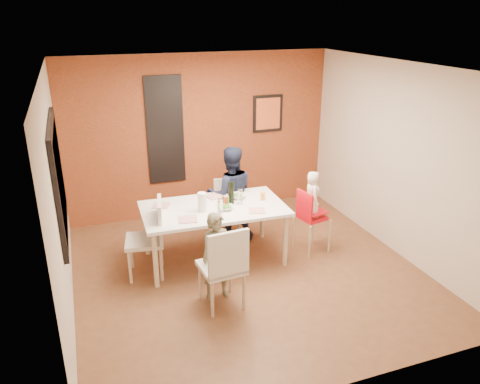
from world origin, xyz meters
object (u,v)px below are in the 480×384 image
object	(u,v)px
chair_left	(151,234)
paper_towel_roll	(202,202)
dining_table	(214,212)
wine_bottle	(231,193)
chair_near	(224,264)
high_chair	(310,215)
child_far	(231,194)
toddler	(312,194)
chair_far	(227,204)
child_near	(217,257)

from	to	relation	value
chair_left	paper_towel_roll	bearing A→B (deg)	100.83
dining_table	wine_bottle	size ratio (longest dim) A/B	6.32
chair_near	high_chair	size ratio (longest dim) A/B	1.10
child_far	chair_near	bearing A→B (deg)	77.78
high_chair	toddler	world-z (taller)	toddler
chair_left	chair_near	bearing A→B (deg)	42.05
chair_far	high_chair	size ratio (longest dim) A/B	0.90
dining_table	chair_left	size ratio (longest dim) A/B	1.88
child_near	toddler	distance (m)	1.78
wine_bottle	high_chair	bearing A→B (deg)	-14.02
paper_towel_roll	child_far	bearing A→B (deg)	45.84
toddler	high_chair	bearing A→B (deg)	124.72
child_far	paper_towel_roll	distance (m)	0.90
chair_left	paper_towel_roll	world-z (taller)	paper_towel_roll
chair_far	dining_table	bearing A→B (deg)	-104.20
child_near	wine_bottle	distance (m)	1.14
dining_table	chair_left	distance (m)	0.90
toddler	chair_far	bearing A→B (deg)	55.90
chair_near	child_far	distance (m)	1.83
chair_near	child_near	distance (m)	0.26
chair_near	wine_bottle	size ratio (longest dim) A/B	3.36
chair_near	child_near	world-z (taller)	child_near
child_far	paper_towel_roll	size ratio (longest dim) A/B	5.68
chair_left	child_near	distance (m)	1.04
wine_bottle	dining_table	bearing A→B (deg)	-171.81
chair_near	paper_towel_roll	xyz separation A→B (m)	(0.04, 1.07, 0.35)
chair_far	chair_left	distance (m)	1.59
child_far	chair_left	bearing A→B (deg)	34.60
chair_near	paper_towel_roll	world-z (taller)	paper_towel_roll
chair_far	toddler	distance (m)	1.44
paper_towel_roll	chair_far	bearing A→B (deg)	53.81
chair_left	toddler	xyz separation A→B (m)	(2.27, -0.14, 0.31)
chair_far	toddler	size ratio (longest dim) A/B	1.30
high_chair	child_near	distance (m)	1.73
chair_left	child_near	xyz separation A→B (m)	(0.65, -0.81, -0.03)
dining_table	chair_far	size ratio (longest dim) A/B	2.28
chair_near	child_far	world-z (taller)	child_far
wine_bottle	paper_towel_roll	size ratio (longest dim) A/B	1.21
chair_far	chair_left	bearing A→B (deg)	-131.20
dining_table	toddler	distance (m)	1.41
wine_bottle	chair_far	bearing A→B (deg)	76.13
high_chair	toddler	size ratio (longest dim) A/B	1.44
chair_left	high_chair	xyz separation A→B (m)	(2.24, -0.15, -0.01)
child_near	child_far	xyz separation A→B (m)	(0.66, 1.45, 0.18)
chair_far	chair_near	bearing A→B (deg)	-93.53
toddler	chair_left	bearing A→B (deg)	99.48
paper_towel_roll	child_near	bearing A→B (deg)	-93.45
dining_table	child_near	xyz separation A→B (m)	(-0.23, -0.90, -0.18)
chair_far	paper_towel_roll	xyz separation A→B (m)	(-0.63, -0.86, 0.46)
chair_far	child_far	distance (m)	0.35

